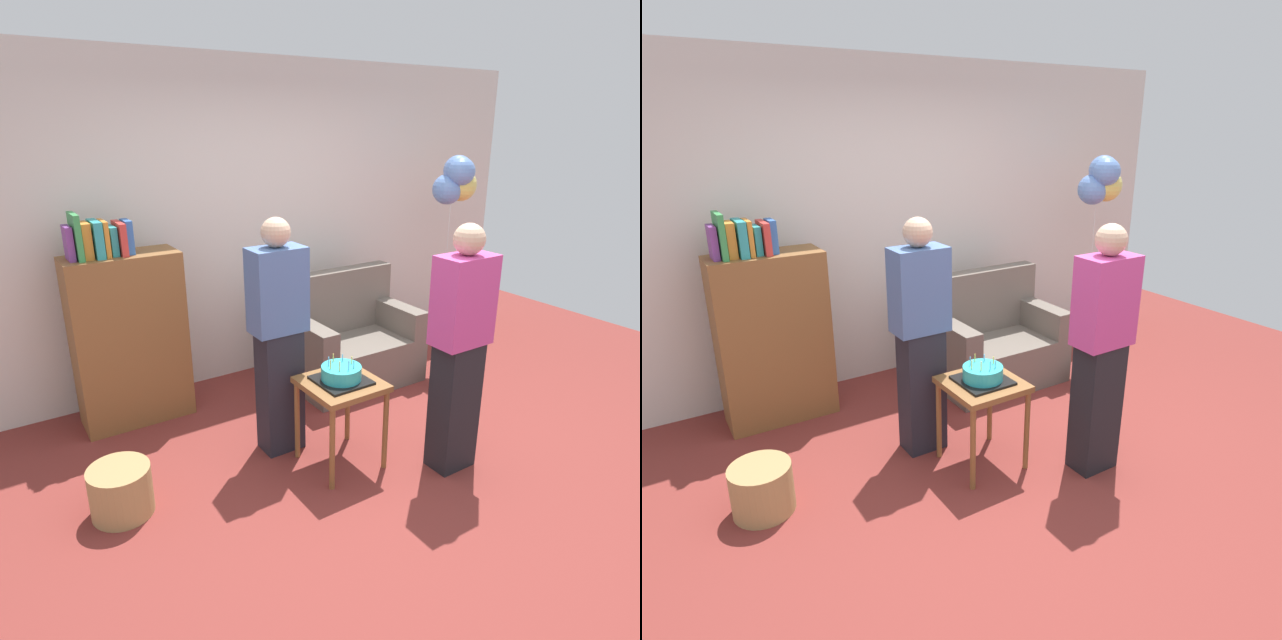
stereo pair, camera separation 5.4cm
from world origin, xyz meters
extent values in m
plane|color=maroon|center=(0.00, 0.00, 0.00)|extent=(8.00, 8.00, 0.00)
cube|color=silver|center=(0.00, 2.05, 1.35)|extent=(6.00, 0.10, 2.70)
cube|color=#6B6056|center=(0.60, 1.27, 0.20)|extent=(1.10, 0.70, 0.40)
cube|color=#6B6056|center=(0.60, 1.54, 0.68)|extent=(1.10, 0.16, 0.56)
cube|color=#6B6056|center=(0.13, 1.27, 0.52)|extent=(0.16, 0.70, 0.24)
cube|color=#6B6056|center=(1.07, 1.27, 0.52)|extent=(0.16, 0.70, 0.24)
cube|color=brown|center=(-1.19, 1.66, 0.65)|extent=(0.80, 0.36, 1.30)
cube|color=#7F3D93|center=(-1.51, 1.66, 1.42)|extent=(0.04, 0.17, 0.23)
cube|color=#38934C|center=(-1.45, 1.66, 1.46)|extent=(0.04, 0.25, 0.31)
cube|color=orange|center=(-1.40, 1.66, 1.42)|extent=(0.06, 0.18, 0.24)
cube|color=teal|center=(-1.33, 1.66, 1.43)|extent=(0.06, 0.24, 0.25)
cube|color=orange|center=(-1.27, 1.66, 1.42)|extent=(0.03, 0.21, 0.25)
cube|color=teal|center=(-1.22, 1.66, 1.40)|extent=(0.05, 0.17, 0.20)
cube|color=red|center=(-1.17, 1.66, 1.41)|extent=(0.04, 0.25, 0.23)
cube|color=#3366B7|center=(-1.12, 1.66, 1.42)|extent=(0.05, 0.17, 0.24)
cube|color=brown|center=(-0.22, 0.30, 0.58)|extent=(0.48, 0.48, 0.04)
cylinder|color=brown|center=(-0.43, 0.09, 0.28)|extent=(0.04, 0.04, 0.56)
cylinder|color=brown|center=(-0.01, 0.09, 0.28)|extent=(0.04, 0.04, 0.56)
cylinder|color=brown|center=(-0.43, 0.51, 0.28)|extent=(0.04, 0.04, 0.56)
cylinder|color=brown|center=(-0.01, 0.51, 0.28)|extent=(0.04, 0.04, 0.56)
cube|color=black|center=(-0.22, 0.30, 0.61)|extent=(0.32, 0.32, 0.02)
cylinder|color=#2DB2B7|center=(-0.22, 0.30, 0.67)|extent=(0.26, 0.26, 0.09)
cylinder|color=#F2CC4C|center=(-0.13, 0.30, 0.74)|extent=(0.01, 0.01, 0.05)
cylinder|color=#66B2E5|center=(-0.16, 0.36, 0.74)|extent=(0.01, 0.01, 0.05)
cylinder|color=#F2CC4C|center=(-0.22, 0.39, 0.74)|extent=(0.01, 0.01, 0.05)
cylinder|color=#66B2E5|center=(-0.28, 0.36, 0.74)|extent=(0.01, 0.01, 0.06)
cylinder|color=#F2CC4C|center=(-0.30, 0.31, 0.74)|extent=(0.01, 0.01, 0.06)
cylinder|color=#F2CC4C|center=(-0.26, 0.25, 0.74)|extent=(0.01, 0.01, 0.06)
cylinder|color=#66B2E5|center=(-0.21, 0.23, 0.74)|extent=(0.01, 0.01, 0.06)
cylinder|color=#66B2E5|center=(-0.16, 0.24, 0.74)|extent=(0.01, 0.01, 0.05)
cube|color=#23232D|center=(-0.46, 0.68, 0.44)|extent=(0.28, 0.20, 0.88)
cube|color=#4C6BA3|center=(-0.46, 0.68, 1.16)|extent=(0.36, 0.22, 0.56)
sphere|color=#D1A889|center=(-0.46, 0.68, 1.53)|extent=(0.19, 0.19, 0.19)
cube|color=black|center=(0.39, -0.12, 0.44)|extent=(0.28, 0.20, 0.88)
cube|color=#C6428E|center=(0.39, -0.12, 1.16)|extent=(0.36, 0.22, 0.56)
sphere|color=#D1A889|center=(0.39, -0.12, 1.53)|extent=(0.19, 0.19, 0.19)
cylinder|color=#A88451|center=(-1.59, 0.58, 0.15)|extent=(0.36, 0.36, 0.30)
ellipsoid|color=#473328|center=(1.20, 0.73, 0.10)|extent=(0.28, 0.14, 0.20)
cylinder|color=silver|center=(1.64, 1.24, 0.83)|extent=(0.00, 0.00, 1.66)
sphere|color=#E5D666|center=(1.76, 1.26, 1.65)|extent=(0.28, 0.28, 0.28)
sphere|color=#668ED6|center=(1.70, 1.25, 1.78)|extent=(0.26, 0.26, 0.26)
sphere|color=#668ED6|center=(1.69, 1.20, 1.77)|extent=(0.25, 0.25, 0.25)
sphere|color=#668ED6|center=(1.64, 1.29, 1.61)|extent=(0.27, 0.27, 0.27)
camera|label=1|loc=(-2.08, -2.30, 2.17)|focal=30.83mm
camera|label=2|loc=(-2.03, -2.33, 2.17)|focal=30.83mm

